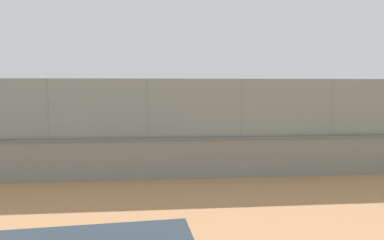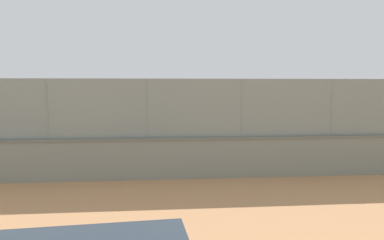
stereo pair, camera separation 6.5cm
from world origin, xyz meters
name	(u,v)px [view 1 (the left image)]	position (x,y,z in m)	size (l,w,h in m)	color
ground_plane	(195,133)	(0.00, 0.00, 0.00)	(260.00, 260.00, 0.00)	tan
perimeter_wall	(148,158)	(2.21, 10.91, 0.67)	(24.78, 1.29, 1.33)	gray
fence_panel_on_wall	(147,108)	(2.21, 10.91, 2.27)	(24.34, 0.95, 1.86)	gray
player_at_service_line	(272,122)	(-3.97, 3.39, 1.01)	(0.79, 1.29, 1.70)	#591919
player_baseline_waiting	(213,119)	(-1.08, 0.64, 0.93)	(1.19, 0.73, 1.58)	navy
player_crossing_court	(85,138)	(4.69, 8.84, 1.03)	(1.30, 0.80, 1.73)	#B2B2B2
sports_ball	(285,120)	(-4.15, 5.03, 1.27)	(0.15, 0.15, 0.15)	#3399D8
spare_ball_by_wall	(251,163)	(-1.57, 9.06, 0.04)	(0.08, 0.08, 0.08)	white
courtside_bench	(245,152)	(-1.34, 8.95, 0.46)	(1.61, 0.44, 0.87)	gray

